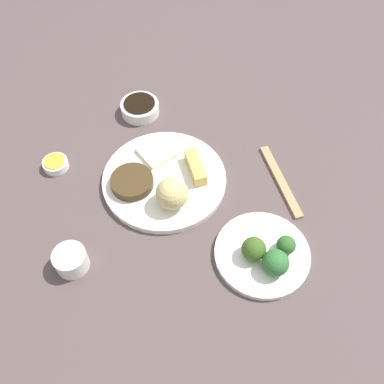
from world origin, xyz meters
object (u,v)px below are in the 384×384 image
object	(u,v)px
soy_sauce_bowl	(140,108)
sauce_ramekin_hot_mustard	(56,164)
main_plate	(164,179)
broccoli_plate	(262,254)
chopsticks_pair	(281,181)
teacup	(71,260)

from	to	relation	value
soy_sauce_bowl	sauce_ramekin_hot_mustard	xyz separation A→B (m)	(-0.12, 0.24, -0.01)
main_plate	broccoli_plate	distance (m)	0.29
soy_sauce_bowl	chopsticks_pair	bearing A→B (deg)	-141.40
soy_sauce_bowl	teacup	world-z (taller)	teacup
main_plate	teacup	world-z (taller)	teacup
sauce_ramekin_hot_mustard	chopsticks_pair	bearing A→B (deg)	-112.43
broccoli_plate	soy_sauce_bowl	bearing A→B (deg)	16.07
main_plate	chopsticks_pair	world-z (taller)	main_plate
main_plate	chopsticks_pair	xyz separation A→B (m)	(-0.08, -0.26, -0.00)
broccoli_plate	soy_sauce_bowl	xyz separation A→B (m)	(0.50, 0.14, 0.01)
soy_sauce_bowl	teacup	distance (m)	0.47
main_plate	soy_sauce_bowl	distance (m)	0.24
sauce_ramekin_hot_mustard	chopsticks_pair	distance (m)	0.54
broccoli_plate	teacup	distance (m)	0.40
soy_sauce_bowl	chopsticks_pair	size ratio (longest dim) A/B	0.47
sauce_ramekin_hot_mustard	chopsticks_pair	xyz separation A→B (m)	(-0.21, -0.50, -0.01)
broccoli_plate	teacup	size ratio (longest dim) A/B	2.91
soy_sauce_bowl	chopsticks_pair	world-z (taller)	soy_sauce_bowl
main_plate	soy_sauce_bowl	size ratio (longest dim) A/B	2.89
soy_sauce_bowl	chopsticks_pair	xyz separation A→B (m)	(-0.33, -0.26, -0.01)
broccoli_plate	soy_sauce_bowl	size ratio (longest dim) A/B	1.99
soy_sauce_bowl	chopsticks_pair	distance (m)	0.42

